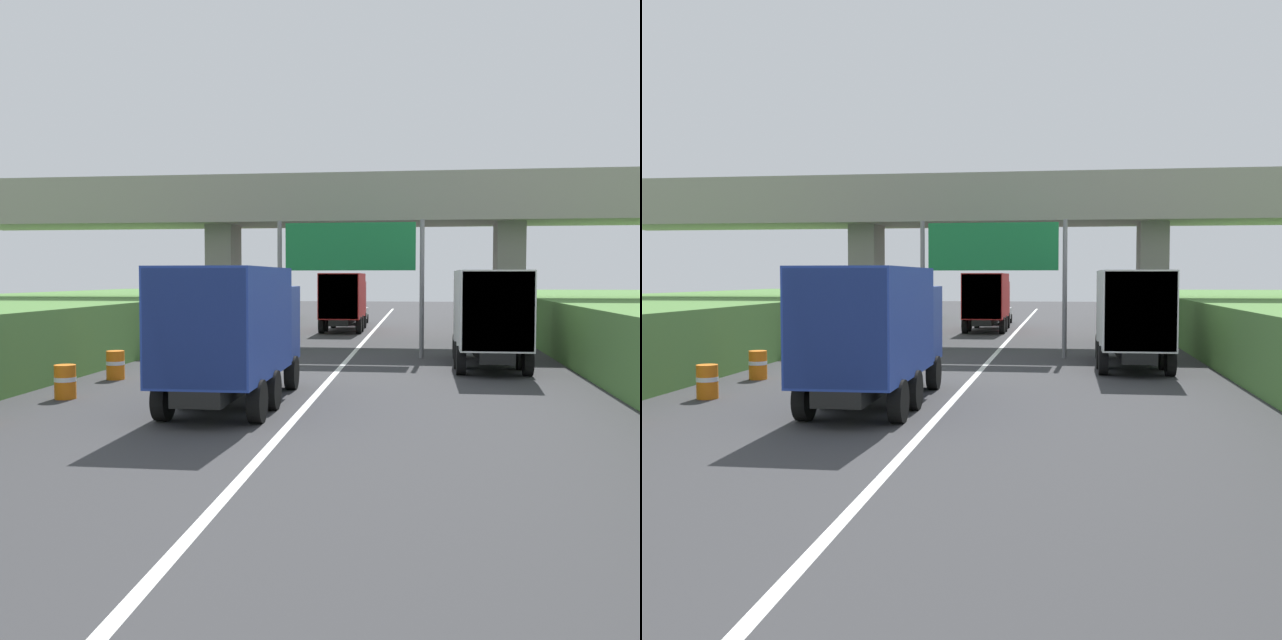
{
  "view_description": "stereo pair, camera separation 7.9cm",
  "coord_description": "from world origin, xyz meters",
  "views": [
    {
      "loc": [
        2.81,
        -1.83,
        3.19
      ],
      "look_at": [
        0.0,
        19.35,
        2.0
      ],
      "focal_mm": 42.74,
      "sensor_mm": 36.0,
      "label": 1
    },
    {
      "loc": [
        2.89,
        -1.82,
        3.19
      ],
      "look_at": [
        0.0,
        19.35,
        2.0
      ],
      "focal_mm": 42.74,
      "sensor_mm": 36.0,
      "label": 2
    }
  ],
  "objects": [
    {
      "name": "car_silver",
      "position": [
        -1.79,
        50.44,
        0.86
      ],
      "size": [
        1.86,
        4.1,
        1.72
      ],
      "color": "#B2B5B7",
      "rests_on": "ground"
    },
    {
      "name": "overpass_bridge",
      "position": [
        0.0,
        35.19,
        6.04
      ],
      "size": [
        40.0,
        4.8,
        7.98
      ],
      "color": "gray",
      "rests_on": "ground"
    },
    {
      "name": "truck_black",
      "position": [
        5.2,
        25.69,
        1.93
      ],
      "size": [
        2.44,
        7.3,
        3.44
      ],
      "color": "black",
      "rests_on": "ground"
    },
    {
      "name": "lane_centre_stripe",
      "position": [
        0.0,
        28.15,
        0.0
      ],
      "size": [
        0.2,
        96.3,
        0.01
      ],
      "primitive_type": "cube",
      "color": "white",
      "rests_on": "ground"
    },
    {
      "name": "construction_barrel_3",
      "position": [
        -6.47,
        17.03,
        0.46
      ],
      "size": [
        0.57,
        0.57,
        0.9
      ],
      "color": "orange",
      "rests_on": "ground"
    },
    {
      "name": "construction_barrel_4",
      "position": [
        -6.67,
        20.85,
        0.46
      ],
      "size": [
        0.57,
        0.57,
        0.9
      ],
      "color": "orange",
      "rests_on": "ground"
    },
    {
      "name": "truck_blue",
      "position": [
        -1.8,
        16.68,
        1.93
      ],
      "size": [
        2.44,
        7.3,
        3.44
      ],
      "color": "black",
      "rests_on": "ground"
    },
    {
      "name": "truck_red",
      "position": [
        -1.74,
        43.48,
        1.93
      ],
      "size": [
        2.44,
        7.3,
        3.44
      ],
      "color": "black",
      "rests_on": "ground"
    },
    {
      "name": "overhead_highway_sign",
      "position": [
        0.0,
        28.47,
        4.06
      ],
      "size": [
        5.88,
        0.18,
        5.48
      ],
      "color": "slate",
      "rests_on": "ground"
    }
  ]
}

